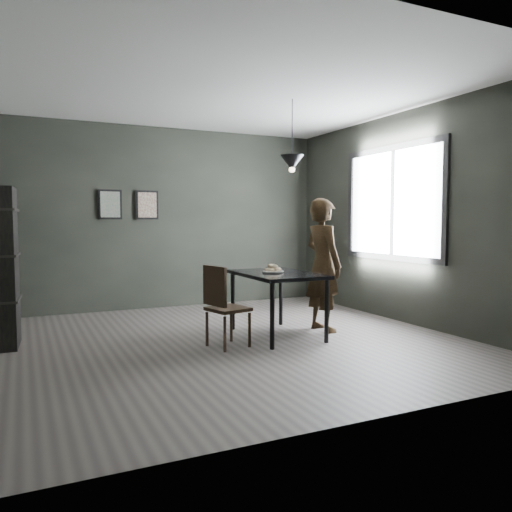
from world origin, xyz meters
name	(u,v)px	position (x,y,z in m)	size (l,w,h in m)	color
ground	(230,341)	(0.00, 0.00, 0.00)	(5.00, 5.00, 0.00)	#3B3633
back_wall	(169,218)	(0.00, 2.50, 1.40)	(5.00, 0.10, 2.80)	black
ceiling	(229,89)	(0.00, 0.00, 2.80)	(5.00, 5.00, 0.02)	silver
window_assembly	(392,203)	(2.47, 0.20, 1.60)	(0.04, 1.96, 1.56)	white
cafe_table	(277,279)	(0.60, 0.00, 0.67)	(0.80, 1.20, 0.75)	black
white_plate	(273,272)	(0.55, 0.02, 0.76)	(0.23, 0.23, 0.01)	white
donut_pile	(273,269)	(0.55, 0.02, 0.80)	(0.22, 0.17, 0.09)	beige
woman	(323,265)	(1.25, 0.01, 0.82)	(0.60, 0.39, 1.63)	black
wood_chair	(222,301)	(-0.19, -0.25, 0.50)	(0.47, 0.47, 0.88)	black
shelf_unit	(0,268)	(-2.32, 0.79, 0.86)	(0.32, 0.57, 1.71)	black
pendant_lamp	(292,163)	(0.85, 0.10, 2.05)	(0.28, 0.28, 0.86)	black
framed_print_left	(110,204)	(-0.90, 2.47, 1.60)	(0.34, 0.04, 0.44)	black
framed_print_right	(147,205)	(-0.35, 2.47, 1.60)	(0.34, 0.04, 0.44)	black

